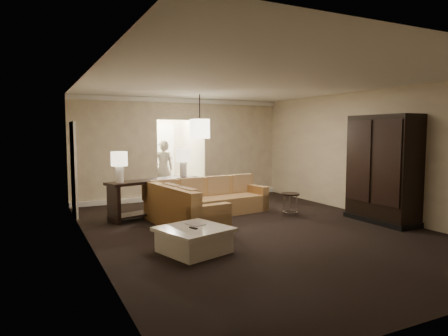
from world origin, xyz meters
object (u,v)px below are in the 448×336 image
sectional_sofa (203,204)px  console_table (154,194)px  coffee_table (194,239)px  armoire (383,171)px  person (163,166)px  drink_table (290,200)px

sectional_sofa → console_table: bearing=133.6°
console_table → sectional_sofa: bearing=-57.4°
sectional_sofa → coffee_table: bearing=-123.7°
coffee_table → sectional_sofa: bearing=63.2°
sectional_sofa → coffee_table: size_ratio=2.38×
console_table → armoire: 4.89m
console_table → person: size_ratio=1.21×
coffee_table → console_table: console_table is taller
person → armoire: bearing=124.6°
drink_table → sectional_sofa: bearing=163.7°
sectional_sofa → drink_table: 1.96m
sectional_sofa → armoire: (3.22, -1.90, 0.73)m
console_table → armoire: size_ratio=0.99×
sectional_sofa → console_table: size_ratio=1.32×
sectional_sofa → person: size_ratio=1.59×
sectional_sofa → armoire: 3.81m
sectional_sofa → person: bearing=81.6°
coffee_table → person: (1.15, 5.15, 0.71)m
drink_table → person: (-1.80, 3.57, 0.54)m
sectional_sofa → console_table: (-0.87, 0.72, 0.16)m
drink_table → coffee_table: bearing=-151.9°
sectional_sofa → armoire: size_ratio=1.30×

